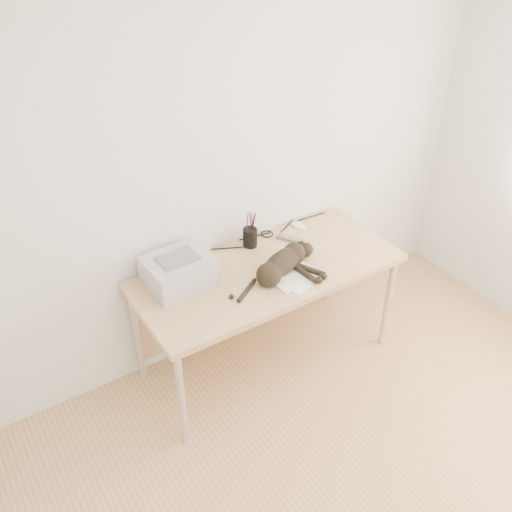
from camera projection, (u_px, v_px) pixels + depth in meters
wall_back at (234, 160)px, 3.30m from camera, size 3.50×0.00×3.50m
desk at (260, 279)px, 3.51m from camera, size 1.60×0.70×0.74m
printer at (179, 271)px, 3.22m from camera, size 0.37×0.32×0.17m
papers at (298, 277)px, 3.30m from camera, size 0.32×0.25×0.01m
cat at (281, 266)px, 3.29m from camera, size 0.65×0.33×0.15m
mug at (199, 263)px, 3.35m from camera, size 0.12×0.12×0.08m
pen_cup at (250, 237)px, 3.54m from camera, size 0.09×0.09×0.23m
remote_grey at (290, 239)px, 3.62m from camera, size 0.13×0.17×0.02m
remote_black at (284, 260)px, 3.43m from camera, size 0.13×0.16×0.02m
mouse at (299, 224)px, 3.74m from camera, size 0.10×0.13×0.04m
cable_tangle at (240, 243)px, 3.58m from camera, size 1.36×0.08×0.01m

